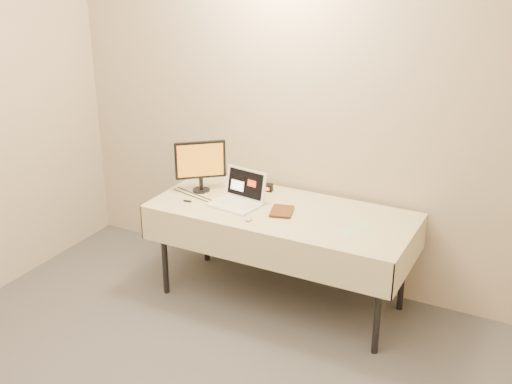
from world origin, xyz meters
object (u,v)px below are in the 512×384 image
at_px(laptop, 239,196).
at_px(monitor, 200,162).
at_px(book, 271,198).
at_px(table, 282,218).

relative_size(laptop, monitor, 0.96).
height_order(laptop, book, laptop).
bearing_deg(monitor, laptop, -51.88).
distance_m(laptop, book, 0.27).
height_order(laptop, monitor, monitor).
height_order(monitor, book, monitor).
bearing_deg(table, book, -129.15).
xyz_separation_m(monitor, book, (0.64, -0.11, -0.13)).
bearing_deg(monitor, table, -42.96).
bearing_deg(book, monitor, 154.72).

